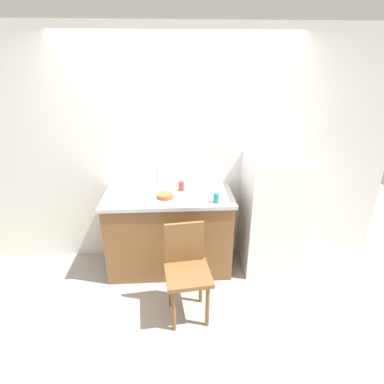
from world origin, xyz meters
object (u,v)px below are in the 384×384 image
object	(u,v)px
refrigerator	(272,214)
terracotta_bowl	(165,196)
cup_teal	(216,198)
cup_red	(181,186)
chair	(187,268)

from	to	relation	value
refrigerator	terracotta_bowl	xyz separation A→B (m)	(-1.18, -0.07, 0.28)
terracotta_bowl	refrigerator	bearing A→B (deg)	3.29
cup_teal	cup_red	world-z (taller)	cup_teal
refrigerator	chair	xyz separation A→B (m)	(-0.99, -0.71, -0.15)
terracotta_bowl	cup_red	xyz separation A→B (m)	(0.17, 0.19, 0.03)
cup_teal	cup_red	bearing A→B (deg)	135.43
refrigerator	cup_red	xyz separation A→B (m)	(-1.01, 0.12, 0.31)
terracotta_bowl	cup_red	distance (m)	0.25
refrigerator	cup_teal	size ratio (longest dim) A/B	12.61
refrigerator	terracotta_bowl	bearing A→B (deg)	-176.71
terracotta_bowl	cup_teal	world-z (taller)	cup_teal
refrigerator	cup_red	size ratio (longest dim) A/B	12.78
cup_teal	chair	bearing A→B (deg)	-122.96
refrigerator	terracotta_bowl	distance (m)	1.22
refrigerator	cup_teal	world-z (taller)	refrigerator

